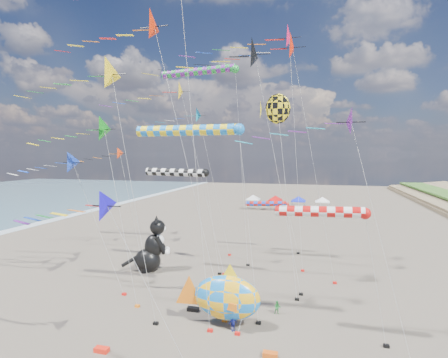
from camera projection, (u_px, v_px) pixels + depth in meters
delta_kite_0 at (269, 39)px, 36.08m from camera, size 14.14×2.70×25.88m
delta_kite_1 at (334, 126)px, 20.06m from camera, size 10.24×1.88×15.28m
delta_kite_2 at (106, 157)px, 41.10m from camera, size 9.45×1.54×13.28m
delta_kite_4 at (191, 119)px, 42.71m from camera, size 11.46×1.96×18.01m
delta_kite_5 at (113, 210)px, 18.19m from camera, size 9.78×1.82×10.66m
delta_kite_6 at (102, 131)px, 27.92m from camera, size 9.30×2.29×15.59m
delta_kite_7 at (163, 32)px, 25.46m from camera, size 11.93×2.42×22.72m
delta_kite_8 at (169, 93)px, 35.95m from camera, size 13.69×2.17×20.04m
delta_kite_9 at (284, 48)px, 33.03m from camera, size 13.82×2.79×24.04m
delta_kite_10 at (244, 56)px, 30.44m from camera, size 14.87×2.99×22.64m
delta_kite_11 at (74, 165)px, 31.00m from camera, size 10.95×2.14×12.75m
delta_kite_12 at (109, 79)px, 24.91m from camera, size 10.84×2.48×19.20m
windsock_0 at (325, 213)px, 22.71m from camera, size 7.31×0.75×8.97m
windsock_1 at (202, 72)px, 38.53m from camera, size 10.04×0.88×21.94m
windsock_2 at (179, 173)px, 36.22m from camera, size 8.22×0.83×10.87m
windsock_3 at (193, 131)px, 25.65m from camera, size 9.49×0.84×14.51m
windsock_4 at (269, 204)px, 43.86m from camera, size 6.82×0.65×6.46m
angelfish_kite at (276, 110)px, 30.82m from camera, size 3.74×3.02×17.67m
cat_inflatable at (150, 244)px, 36.80m from camera, size 4.81×3.73×5.82m
fish_inflatable at (226, 297)px, 24.91m from camera, size 6.48×2.28×4.61m
person_adult at (220, 296)px, 28.02m from camera, size 0.81×0.81×1.89m
child_green at (277, 308)px, 26.92m from camera, size 0.57×0.49×1.04m
child_blue at (233, 324)px, 24.36m from camera, size 0.64×0.57×1.04m
kite_bag_0 at (270, 355)px, 21.23m from camera, size 0.90×0.44×0.30m
kite_bag_1 at (102, 350)px, 21.75m from camera, size 0.90×0.44×0.30m
kite_bag_2 at (193, 309)px, 27.48m from camera, size 0.90×0.44×0.30m
tent_row at (287, 197)px, 76.32m from camera, size 19.20×4.20×3.80m
parked_car at (360, 212)px, 70.73m from camera, size 3.68×1.55×1.24m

